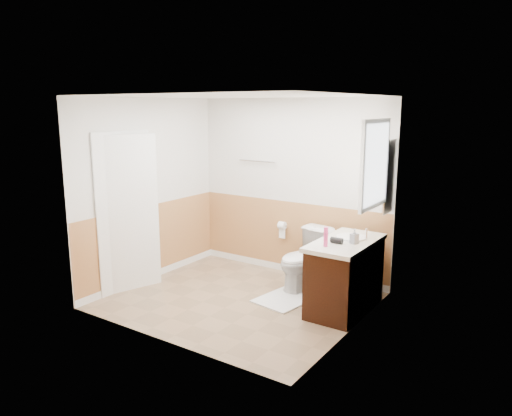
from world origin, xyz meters
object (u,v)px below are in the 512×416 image
Objects in this scene: vanity_cabinet at (345,278)px; lotion_bottle at (326,237)px; soap_dispenser at (354,236)px; bath_mat at (287,298)px; toilet at (304,260)px.

vanity_cabinet is 5.00× the size of lotion_bottle.
bath_mat is at bearing -177.35° from soap_dispenser.
soap_dispenser is at bearing 2.65° from bath_mat.
soap_dispenser reaches higher than bath_mat.
vanity_cabinet reaches higher than bath_mat.
toilet is at bearing 90.00° from bath_mat.
lotion_bottle is at bearing -38.39° from toilet.
bath_mat is 0.73× the size of vanity_cabinet.
soap_dispenser is at bearing -16.07° from toilet.
bath_mat is at bearing -80.79° from toilet.
lotion_bottle is (0.63, -0.25, 0.95)m from bath_mat.
lotion_bottle reaches higher than soap_dispenser.
toilet is 1.08m from soap_dispenser.
soap_dispenser reaches higher than vanity_cabinet.
vanity_cabinet is 6.36× the size of soap_dispenser.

